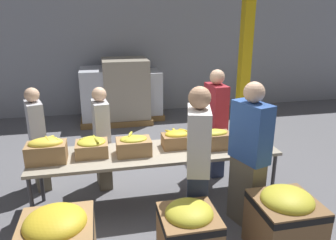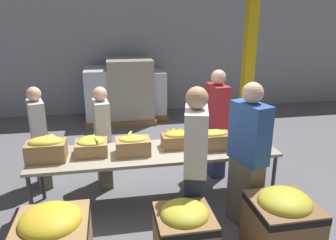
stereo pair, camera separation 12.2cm
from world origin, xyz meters
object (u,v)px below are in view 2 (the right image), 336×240
(banana_box_4, at_px, (213,139))
(pallet_stack_1, at_px, (130,90))
(support_pillar, at_px, (250,39))
(banana_box_3, at_px, (177,139))
(donation_bin_1, at_px, (184,235))
(volunteer_3, at_px, (248,158))
(volunteer_1, at_px, (195,166))
(banana_box_0, at_px, (46,148))
(donation_bin_2, at_px, (282,223))
(volunteer_2, at_px, (39,139))
(banana_box_1, at_px, (91,146))
(volunteer_0, at_px, (103,138))
(sorting_table, at_px, (156,154))
(pallet_stack_2, at_px, (147,94))
(volunteer_4, at_px, (216,124))
(pallet_stack_0, at_px, (109,95))
(banana_box_2, at_px, (133,145))
(banana_box_5, at_px, (254,133))

(banana_box_4, relative_size, pallet_stack_1, 0.31)
(support_pillar, bearing_deg, banana_box_3, -131.27)
(donation_bin_1, xyz_separation_m, pallet_stack_1, (-0.16, 5.04, 0.34))
(banana_box_4, height_order, volunteer_3, volunteer_3)
(banana_box_4, bearing_deg, volunteer_1, -120.69)
(banana_box_0, xyz_separation_m, donation_bin_2, (2.49, -1.25, -0.51))
(volunteer_2, xyz_separation_m, support_pillar, (3.81, 1.51, 1.25))
(banana_box_1, height_order, volunteer_0, volunteer_0)
(banana_box_1, height_order, banana_box_4, banana_box_4)
(banana_box_4, bearing_deg, support_pillar, 57.70)
(volunteer_0, bearing_deg, donation_bin_1, 14.98)
(volunteer_3, bearing_deg, sorting_table, 37.96)
(banana_box_3, xyz_separation_m, pallet_stack_2, (0.04, 3.87, -0.30))
(volunteer_3, distance_m, volunteer_4, 1.34)
(banana_box_4, relative_size, volunteer_4, 0.28)
(volunteer_3, bearing_deg, volunteer_1, 82.37)
(banana_box_3, distance_m, donation_bin_1, 1.47)
(banana_box_0, xyz_separation_m, volunteer_3, (2.34, -0.63, -0.03))
(banana_box_4, height_order, pallet_stack_0, pallet_stack_0)
(banana_box_2, relative_size, volunteer_2, 0.29)
(volunteer_2, bearing_deg, volunteer_1, 34.54)
(volunteer_1, bearing_deg, donation_bin_1, 170.28)
(banana_box_3, relative_size, pallet_stack_0, 0.33)
(donation_bin_2, bearing_deg, pallet_stack_0, 108.63)
(donation_bin_1, relative_size, pallet_stack_1, 0.50)
(sorting_table, distance_m, volunteer_0, 0.92)
(banana_box_2, distance_m, donation_bin_2, 1.96)
(volunteer_0, relative_size, pallet_stack_0, 1.19)
(banana_box_1, xyz_separation_m, pallet_stack_0, (0.24, 3.74, -0.24))
(banana_box_5, height_order, support_pillar, support_pillar)
(donation_bin_1, bearing_deg, sorting_table, 94.06)
(banana_box_2, height_order, banana_box_3, banana_box_2)
(volunteer_2, relative_size, pallet_stack_2, 1.31)
(banana_box_0, xyz_separation_m, banana_box_3, (1.66, 0.12, -0.04))
(sorting_table, bearing_deg, volunteer_4, 32.29)
(banana_box_0, height_order, support_pillar, support_pillar)
(banana_box_2, height_order, pallet_stack_0, pallet_stack_0)
(sorting_table, distance_m, banana_box_2, 0.34)
(volunteer_3, xyz_separation_m, donation_bin_2, (0.15, -0.62, -0.48))
(volunteer_4, distance_m, pallet_stack_1, 3.28)
(volunteer_0, xyz_separation_m, donation_bin_1, (0.78, -1.89, -0.36))
(banana_box_3, distance_m, banana_box_4, 0.47)
(pallet_stack_1, distance_m, pallet_stack_2, 0.49)
(banana_box_1, bearing_deg, banana_box_0, -170.12)
(pallet_stack_0, bearing_deg, volunteer_0, -92.00)
(donation_bin_2, xyz_separation_m, pallet_stack_2, (-0.79, 5.24, 0.17))
(banana_box_3, height_order, volunteer_1, volunteer_1)
(banana_box_4, xyz_separation_m, donation_bin_1, (-0.67, -1.23, -0.49))
(volunteer_0, relative_size, donation_bin_2, 1.98)
(volunteer_3, distance_m, donation_bin_1, 1.19)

